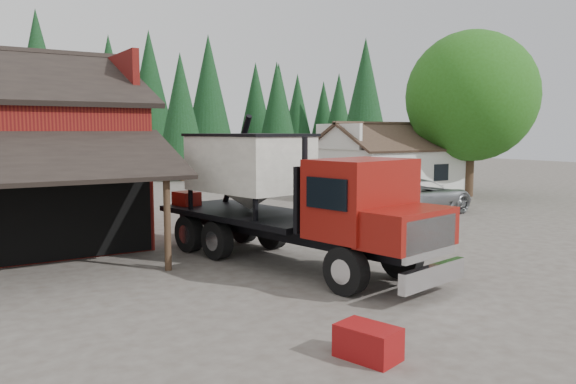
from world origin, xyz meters
TOP-DOWN VIEW (x-y plane):
  - ground at (0.00, 0.00)m, footprint 120.00×120.00m
  - farmhouse at (13.00, 13.00)m, footprint 8.60×6.42m
  - deciduous_tree at (17.01, 9.97)m, footprint 8.00×8.00m
  - conifer_backdrop at (0.00, 42.00)m, footprint 76.00×16.00m
  - near_pine_b at (6.00, 30.00)m, footprint 3.96×3.96m
  - near_pine_c at (22.00, 26.00)m, footprint 4.84×4.84m
  - near_pine_d at (-4.00, 34.00)m, footprint 5.28×5.28m
  - feed_truck at (-2.23, 0.89)m, footprint 4.64×10.59m
  - silver_car at (8.71, 6.26)m, footprint 6.73×3.71m
  - equip_box at (-4.86, -6.00)m, footprint 0.98×1.25m

SIDE VIEW (x-z plane):
  - ground at x=0.00m, z-range 0.00..0.00m
  - conifer_backdrop at x=0.00m, z-range -8.00..8.00m
  - equip_box at x=-4.86m, z-range 0.00..0.60m
  - silver_car at x=8.71m, z-range 0.00..1.78m
  - farmhouse at x=13.00m, z-range -0.66..3.99m
  - feed_truck at x=-2.23m, z-range -0.15..4.48m
  - near_pine_b at x=6.00m, z-range 0.69..11.09m
  - deciduous_tree at x=17.01m, z-range 0.81..11.01m
  - near_pine_c at x=22.00m, z-range 0.69..13.09m
  - near_pine_d at x=-4.00m, z-range 0.69..14.09m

